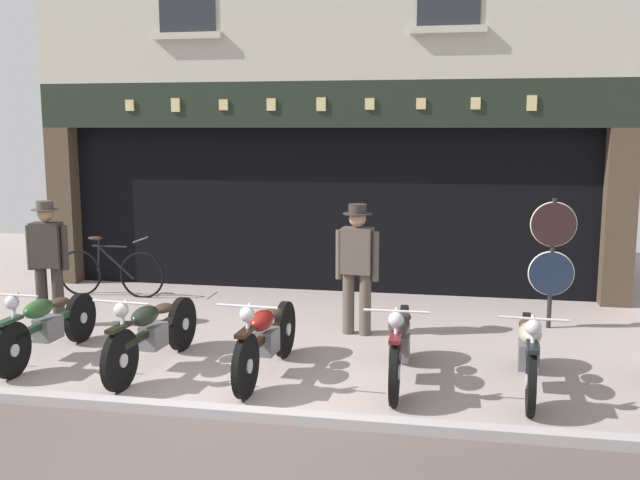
{
  "coord_description": "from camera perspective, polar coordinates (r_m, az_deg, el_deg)",
  "views": [
    {
      "loc": [
        2.06,
        -5.88,
        2.62
      ],
      "look_at": [
        0.41,
        2.83,
        1.22
      ],
      "focal_mm": 40.47,
      "sensor_mm": 36.0,
      "label": 1
    }
  ],
  "objects": [
    {
      "name": "leaning_bicycle",
      "position": [
        11.68,
        -16.26,
        -2.43
      ],
      "size": [
        1.77,
        0.5,
        0.95
      ],
      "rotation": [
        0.0,
        0.0,
        -1.57
      ],
      "color": "black",
      "rests_on": "ground"
    },
    {
      "name": "motorcycle_left",
      "position": [
        8.77,
        -20.81,
        -6.22
      ],
      "size": [
        0.62,
        1.93,
        0.89
      ],
      "rotation": [
        0.0,
        0.0,
        3.1
      ],
      "color": "black",
      "rests_on": "ground"
    },
    {
      "name": "ground",
      "position": [
        5.94,
        -11.33,
        -17.82
      ],
      "size": [
        21.26,
        22.0,
        0.18
      ],
      "color": "#A2938F"
    },
    {
      "name": "shopkeeper_center",
      "position": [
        9.07,
        2.95,
        -1.78
      ],
      "size": [
        0.56,
        0.37,
        1.67
      ],
      "rotation": [
        0.0,
        0.0,
        3.02
      ],
      "color": "brown",
      "rests_on": "ground"
    },
    {
      "name": "tyre_sign_pole",
      "position": [
        9.79,
        17.89,
        -0.82
      ],
      "size": [
        0.59,
        0.06,
        1.71
      ],
      "color": "#232328",
      "rests_on": "ground"
    },
    {
      "name": "advert_board_near",
      "position": [
        11.81,
        -5.93,
        4.51
      ],
      "size": [
        0.74,
        0.03,
        1.09
      ],
      "color": "beige"
    },
    {
      "name": "motorcycle_center_left",
      "position": [
        8.07,
        -13.13,
        -7.08
      ],
      "size": [
        0.62,
        2.02,
        0.91
      ],
      "rotation": [
        0.0,
        0.0,
        3.06
      ],
      "color": "black",
      "rests_on": "ground"
    },
    {
      "name": "motorcycle_right",
      "position": [
        7.55,
        16.18,
        -8.36
      ],
      "size": [
        0.62,
        1.94,
        0.9
      ],
      "rotation": [
        0.0,
        0.0,
        3.09
      ],
      "color": "black",
      "rests_on": "ground"
    },
    {
      "name": "salesman_left",
      "position": [
        10.08,
        -20.72,
        -1.28
      ],
      "size": [
        0.56,
        0.35,
        1.67
      ],
      "rotation": [
        0.0,
        0.0,
        3.25
      ],
      "color": "#38332D",
      "rests_on": "ground"
    },
    {
      "name": "motorcycle_center_right",
      "position": [
        7.54,
        6.32,
        -8.02
      ],
      "size": [
        0.62,
        1.96,
        0.92
      ],
      "rotation": [
        0.0,
        0.0,
        3.15
      ],
      "color": "black",
      "rests_on": "ground"
    },
    {
      "name": "motorcycle_center",
      "position": [
        7.69,
        -4.29,
        -7.66
      ],
      "size": [
        0.62,
        1.97,
        0.91
      ],
      "rotation": [
        0.0,
        0.0,
        3.09
      ],
      "color": "black",
      "rests_on": "ground"
    },
    {
      "name": "shop_facade",
      "position": [
        13.08,
        1.65,
        4.97
      ],
      "size": [
        9.56,
        4.42,
        6.27
      ],
      "color": "black",
      "rests_on": "ground"
    }
  ]
}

